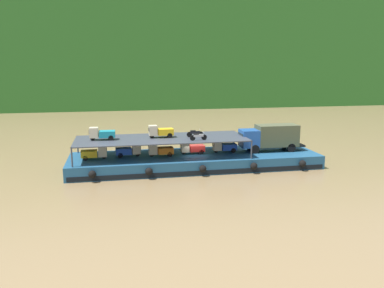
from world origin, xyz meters
TOP-DOWN VIEW (x-y plane):
  - ground_plane at (0.00, 0.00)m, footprint 400.00×400.00m
  - hillside_far_bank at (0.00, 71.61)m, footprint 148.20×27.68m
  - cargo_barge at (0.00, -0.04)m, footprint 28.03×8.19m
  - covered_lorry at (9.03, 0.05)m, footprint 7.87×2.34m
  - cargo_rack at (-3.80, 0.00)m, footprint 18.83×6.77m
  - mini_truck_lower_stern at (-11.10, -0.26)m, footprint 2.76×1.24m
  - mini_truck_lower_aft at (-7.44, 0.39)m, footprint 2.79×1.29m
  - mini_truck_lower_mid at (-3.98, -0.21)m, footprint 2.76×1.23m
  - mini_truck_lower_fore at (-0.30, 0.32)m, footprint 2.75×1.21m
  - mini_truck_lower_bow at (3.52, 0.41)m, footprint 2.75×1.21m
  - mini_truck_upper_stern at (-10.25, 0.20)m, footprint 2.77×1.24m
  - mini_truck_upper_mid at (-3.86, 0.41)m, footprint 2.76×1.23m
  - motorcycle_upper_port at (-0.07, -2.03)m, footprint 1.90×0.55m
  - motorcycle_upper_centre at (-0.03, -0.00)m, footprint 1.90×0.55m

SIDE VIEW (x-z plane):
  - ground_plane at x=0.00m, z-range 0.00..0.00m
  - cargo_barge at x=0.00m, z-range 0.00..1.50m
  - mini_truck_lower_stern at x=-11.10m, z-range 1.50..2.88m
  - mini_truck_lower_aft at x=-7.44m, z-range 1.50..2.88m
  - mini_truck_lower_mid at x=-3.98m, z-range 1.50..2.88m
  - mini_truck_lower_fore at x=-0.30m, z-range 1.50..2.88m
  - mini_truck_lower_bow at x=3.52m, z-range 1.50..2.88m
  - covered_lorry at x=9.03m, z-range 1.64..4.74m
  - cargo_rack at x=-3.80m, z-range 2.43..4.43m
  - motorcycle_upper_port at x=-0.07m, z-range 3.50..4.37m
  - motorcycle_upper_centre at x=-0.03m, z-range 3.50..4.37m
  - mini_truck_upper_stern at x=-10.25m, z-range 3.50..4.88m
  - mini_truck_upper_mid at x=-3.86m, z-range 3.50..4.88m
  - hillside_far_bank at x=0.00m, z-range 1.97..33.19m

